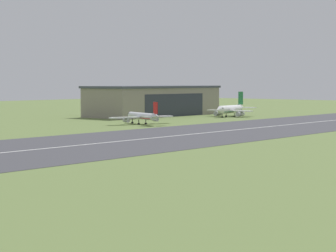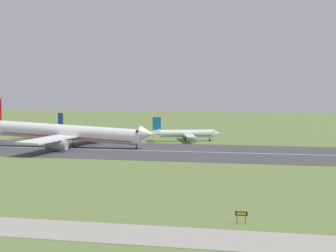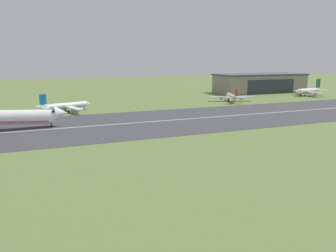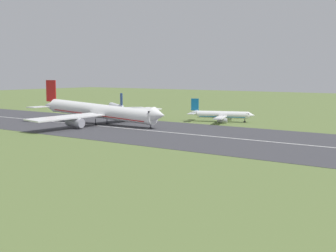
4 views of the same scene
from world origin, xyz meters
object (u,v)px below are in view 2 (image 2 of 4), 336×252
Objects in this scene: airplane_landing at (67,133)px; airplane_parked_centre at (186,134)px; runway_sign at (241,214)px; airplane_parked_east at (46,130)px.

airplane_parked_centre is at bearing 46.98° from airplane_landing.
runway_sign is at bearing -73.66° from airplane_parked_centre.
airplane_parked_east reaches higher than airplane_parked_centre.
runway_sign is (88.71, -128.25, -1.64)m from airplane_parked_east.
airplane_parked_centre is (29.22, 31.31, -1.87)m from airplane_landing.
airplane_parked_east is at bearing 124.67° from runway_sign.
airplane_landing is 2.48× the size of airplane_parked_east.
airplane_parked_east is at bearing 178.76° from airplane_parked_centre.
airplane_landing is at bearing 124.76° from runway_sign.
airplane_landing is 116.67m from runway_sign.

